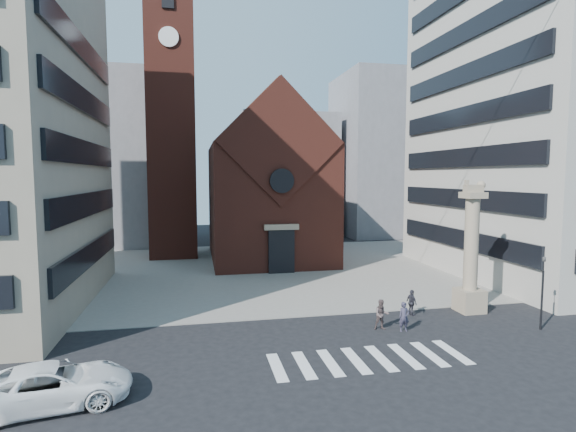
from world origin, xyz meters
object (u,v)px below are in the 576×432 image
object	(u,v)px
white_car	(52,385)
scooter_0	(219,267)
pedestrian_1	(382,315)
pedestrian_0	(404,317)
lion_column	(471,260)
pedestrian_2	(412,303)
traffic_light	(542,291)

from	to	relation	value
white_car	scooter_0	bearing A→B (deg)	-28.20
scooter_0	pedestrian_1	bearing A→B (deg)	-77.21
scooter_0	white_car	bearing A→B (deg)	-121.24
pedestrian_0	scooter_0	world-z (taller)	pedestrian_0
lion_column	pedestrian_2	size ratio (longest dim) A/B	5.20
pedestrian_0	pedestrian_1	size ratio (longest dim) A/B	0.96
pedestrian_0	white_car	bearing A→B (deg)	-160.78
lion_column	pedestrian_0	xyz separation A→B (m)	(-5.96, -2.66, -2.60)
pedestrian_1	lion_column	bearing A→B (deg)	24.16
pedestrian_0	pedestrian_1	world-z (taller)	pedestrian_1
pedestrian_0	pedestrian_2	world-z (taller)	pedestrian_0
pedestrian_1	pedestrian_2	distance (m)	3.65
pedestrian_0	pedestrian_2	size ratio (longest dim) A/B	1.02
pedestrian_0	pedestrian_2	bearing A→B (deg)	58.41
white_car	lion_column	bearing A→B (deg)	-81.55
pedestrian_2	pedestrian_1	bearing A→B (deg)	115.67
traffic_light	pedestrian_1	bearing A→B (deg)	168.26
traffic_light	white_car	xyz separation A→B (m)	(-25.20, -3.71, -1.46)
pedestrian_0	scooter_0	bearing A→B (deg)	120.86
lion_column	scooter_0	bearing A→B (deg)	135.25
traffic_light	pedestrian_0	xyz separation A→B (m)	(-7.96, 1.34, -1.43)
lion_column	white_car	xyz separation A→B (m)	(-23.21, -7.71, -2.63)
pedestrian_0	lion_column	bearing A→B (deg)	26.98
lion_column	scooter_0	distance (m)	22.12
traffic_light	scooter_0	xyz separation A→B (m)	(-17.56, 19.43, -1.81)
lion_column	pedestrian_2	world-z (taller)	lion_column
pedestrian_0	scooter_0	xyz separation A→B (m)	(-9.60, 18.10, -0.38)
white_car	pedestrian_0	size ratio (longest dim) A/B	3.46
pedestrian_1	scooter_0	xyz separation A→B (m)	(-8.46, 17.54, -0.41)
pedestrian_0	pedestrian_1	distance (m)	1.27
white_car	pedestrian_1	world-z (taller)	pedestrian_1
traffic_light	white_car	distance (m)	25.52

